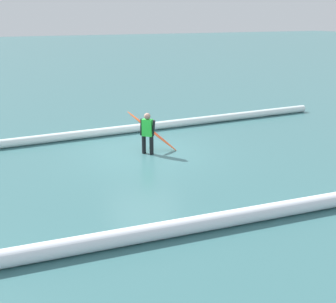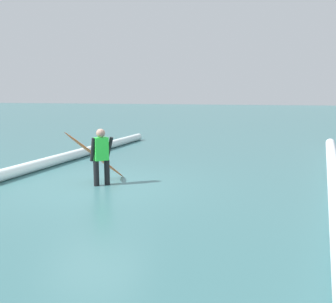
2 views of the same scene
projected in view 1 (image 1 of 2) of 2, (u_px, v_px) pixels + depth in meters
ground_plane at (144, 152)px, 14.17m from camera, size 165.75×165.75×0.00m
surfer at (147, 131)px, 13.75m from camera, size 0.41×0.49×1.43m
surfboard at (152, 131)px, 14.18m from camera, size 1.66×1.08×1.41m
wave_crest_foreground at (161, 125)px, 16.97m from camera, size 15.18×0.76×0.33m
wave_crest_midground at (186, 226)px, 8.84m from camera, size 21.23×1.65×0.37m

